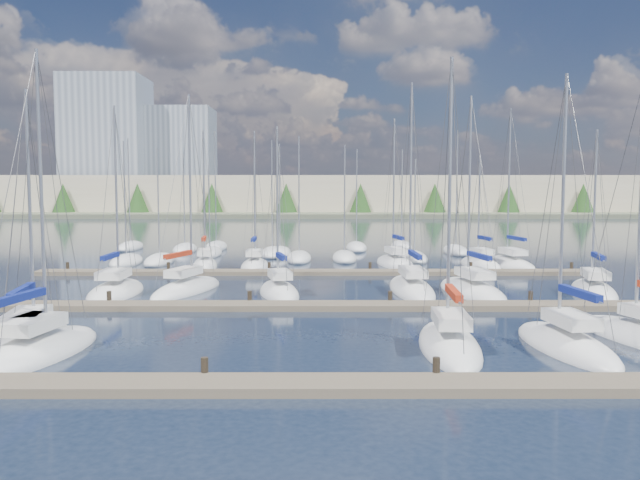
{
  "coord_description": "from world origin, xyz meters",
  "views": [
    {
      "loc": [
        -0.05,
        -18.15,
        6.64
      ],
      "look_at": [
        0.0,
        14.0,
        4.0
      ],
      "focal_mm": 35.0,
      "sensor_mm": 36.0,
      "label": 1
    }
  ],
  "objects_px": {
    "sailboat_h": "(116,292)",
    "sailboat_q": "(480,265)",
    "sailboat_k": "(411,288)",
    "sailboat_c": "(38,351)",
    "sailboat_l": "(472,291)",
    "sailboat_n": "(205,265)",
    "sailboat_d": "(449,344)",
    "sailboat_i": "(187,289)",
    "sailboat_e": "(566,345)",
    "sailboat_o": "(255,266)",
    "sailboat_m": "(594,291)",
    "sailboat_p": "(395,263)",
    "sailboat_r": "(510,264)",
    "sailboat_b": "(30,342)",
    "sailboat_j": "(279,292)"
  },
  "relations": [
    {
      "from": "sailboat_h",
      "to": "sailboat_o",
      "type": "bearing_deg",
      "value": 59.25
    },
    {
      "from": "sailboat_l",
      "to": "sailboat_h",
      "type": "bearing_deg",
      "value": 173.63
    },
    {
      "from": "sailboat_b",
      "to": "sailboat_m",
      "type": "relative_size",
      "value": 1.04
    },
    {
      "from": "sailboat_c",
      "to": "sailboat_m",
      "type": "bearing_deg",
      "value": 35.39
    },
    {
      "from": "sailboat_b",
      "to": "sailboat_d",
      "type": "distance_m",
      "value": 17.63
    },
    {
      "from": "sailboat_b",
      "to": "sailboat_i",
      "type": "bearing_deg",
      "value": 65.02
    },
    {
      "from": "sailboat_l",
      "to": "sailboat_q",
      "type": "bearing_deg",
      "value": 66.08
    },
    {
      "from": "sailboat_j",
      "to": "sailboat_q",
      "type": "relative_size",
      "value": 1.1
    },
    {
      "from": "sailboat_o",
      "to": "sailboat_b",
      "type": "relative_size",
      "value": 1.05
    },
    {
      "from": "sailboat_r",
      "to": "sailboat_i",
      "type": "height_order",
      "value": "sailboat_r"
    },
    {
      "from": "sailboat_q",
      "to": "sailboat_k",
      "type": "bearing_deg",
      "value": -128.46
    },
    {
      "from": "sailboat_n",
      "to": "sailboat_p",
      "type": "distance_m",
      "value": 16.39
    },
    {
      "from": "sailboat_o",
      "to": "sailboat_m",
      "type": "bearing_deg",
      "value": -30.61
    },
    {
      "from": "sailboat_b",
      "to": "sailboat_q",
      "type": "bearing_deg",
      "value": 35.73
    },
    {
      "from": "sailboat_c",
      "to": "sailboat_o",
      "type": "bearing_deg",
      "value": 86.44
    },
    {
      "from": "sailboat_m",
      "to": "sailboat_q",
      "type": "distance_m",
      "value": 14.49
    },
    {
      "from": "sailboat_c",
      "to": "sailboat_i",
      "type": "distance_m",
      "value": 15.69
    },
    {
      "from": "sailboat_m",
      "to": "sailboat_d",
      "type": "bearing_deg",
      "value": -118.59
    },
    {
      "from": "sailboat_l",
      "to": "sailboat_p",
      "type": "height_order",
      "value": "sailboat_p"
    },
    {
      "from": "sailboat_r",
      "to": "sailboat_m",
      "type": "distance_m",
      "value": 14.14
    },
    {
      "from": "sailboat_k",
      "to": "sailboat_c",
      "type": "bearing_deg",
      "value": -138.88
    },
    {
      "from": "sailboat_n",
      "to": "sailboat_j",
      "type": "height_order",
      "value": "sailboat_n"
    },
    {
      "from": "sailboat_l",
      "to": "sailboat_o",
      "type": "bearing_deg",
      "value": 133.08
    },
    {
      "from": "sailboat_h",
      "to": "sailboat_p",
      "type": "bearing_deg",
      "value": 36.98
    },
    {
      "from": "sailboat_n",
      "to": "sailboat_j",
      "type": "bearing_deg",
      "value": -70.18
    },
    {
      "from": "sailboat_n",
      "to": "sailboat_q",
      "type": "distance_m",
      "value": 23.54
    },
    {
      "from": "sailboat_r",
      "to": "sailboat_k",
      "type": "distance_m",
      "value": 16.67
    },
    {
      "from": "sailboat_r",
      "to": "sailboat_p",
      "type": "bearing_deg",
      "value": 168.5
    },
    {
      "from": "sailboat_e",
      "to": "sailboat_i",
      "type": "relative_size",
      "value": 0.9
    },
    {
      "from": "sailboat_o",
      "to": "sailboat_q",
      "type": "height_order",
      "value": "sailboat_o"
    },
    {
      "from": "sailboat_o",
      "to": "sailboat_m",
      "type": "height_order",
      "value": "sailboat_o"
    },
    {
      "from": "sailboat_b",
      "to": "sailboat_h",
      "type": "bearing_deg",
      "value": 82.34
    },
    {
      "from": "sailboat_c",
      "to": "sailboat_l",
      "type": "bearing_deg",
      "value": 43.78
    },
    {
      "from": "sailboat_j",
      "to": "sailboat_h",
      "type": "xyz_separation_m",
      "value": [
        -10.33,
        0.22,
        -0.01
      ]
    },
    {
      "from": "sailboat_i",
      "to": "sailboat_l",
      "type": "height_order",
      "value": "sailboat_i"
    },
    {
      "from": "sailboat_k",
      "to": "sailboat_i",
      "type": "relative_size",
      "value": 1.06
    },
    {
      "from": "sailboat_r",
      "to": "sailboat_n",
      "type": "bearing_deg",
      "value": 175.04
    },
    {
      "from": "sailboat_n",
      "to": "sailboat_d",
      "type": "bearing_deg",
      "value": -68.55
    },
    {
      "from": "sailboat_n",
      "to": "sailboat_q",
      "type": "relative_size",
      "value": 1.2
    },
    {
      "from": "sailboat_d",
      "to": "sailboat_i",
      "type": "bearing_deg",
      "value": 137.87
    },
    {
      "from": "sailboat_n",
      "to": "sailboat_p",
      "type": "bearing_deg",
      "value": -2.57
    },
    {
      "from": "sailboat_j",
      "to": "sailboat_i",
      "type": "height_order",
      "value": "sailboat_i"
    },
    {
      "from": "sailboat_n",
      "to": "sailboat_j",
      "type": "relative_size",
      "value": 1.09
    },
    {
      "from": "sailboat_c",
      "to": "sailboat_n",
      "type": "relative_size",
      "value": 1.04
    },
    {
      "from": "sailboat_r",
      "to": "sailboat_j",
      "type": "relative_size",
      "value": 1.26
    },
    {
      "from": "sailboat_h",
      "to": "sailboat_m",
      "type": "height_order",
      "value": "sailboat_h"
    },
    {
      "from": "sailboat_e",
      "to": "sailboat_h",
      "type": "height_order",
      "value": "sailboat_h"
    },
    {
      "from": "sailboat_d",
      "to": "sailboat_h",
      "type": "distance_m",
      "value": 22.7
    },
    {
      "from": "sailboat_h",
      "to": "sailboat_q",
      "type": "distance_m",
      "value": 30.16
    },
    {
      "from": "sailboat_b",
      "to": "sailboat_q",
      "type": "xyz_separation_m",
      "value": [
        26.05,
        27.11,
        0.0
      ]
    }
  ]
}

